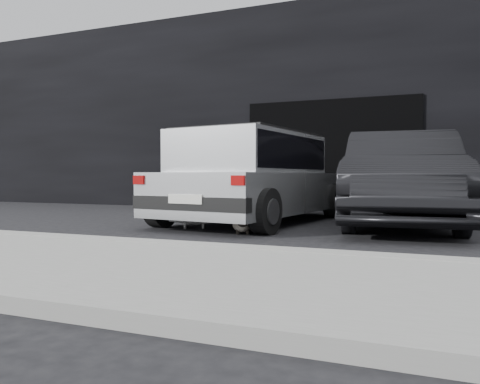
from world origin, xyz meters
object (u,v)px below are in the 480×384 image
at_px(second_car, 401,178).
at_px(cat_white, 196,218).
at_px(silver_hatchback, 254,173).
at_px(cat_siamese, 242,224).

relative_size(second_car, cat_white, 7.44).
xyz_separation_m(silver_hatchback, cat_white, (-0.54, -1.17, -0.70)).
xyz_separation_m(second_car, cat_white, (-2.98, -1.59, -0.63)).
xyz_separation_m(silver_hatchback, second_car, (2.43, 0.42, -0.08)).
relative_size(second_car, cat_siamese, 6.27).
bearing_deg(second_car, cat_white, -156.23).
bearing_deg(silver_hatchback, cat_white, -106.94).
bearing_deg(silver_hatchback, cat_siamese, -68.27).
relative_size(cat_siamese, cat_white, 1.19).
bearing_deg(cat_siamese, second_car, -159.95).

